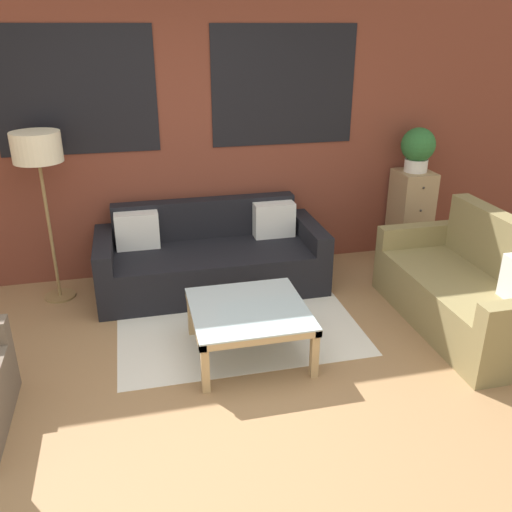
# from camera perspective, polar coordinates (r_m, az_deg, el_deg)

# --- Properties ---
(ground_plane) EXTENTS (16.00, 16.00, 0.00)m
(ground_plane) POSITION_cam_1_polar(r_m,az_deg,el_deg) (3.65, -1.75, -16.60)
(ground_plane) COLOR #9E754C
(wall_back_brick) EXTENTS (8.40, 0.09, 2.80)m
(wall_back_brick) POSITION_cam_1_polar(r_m,az_deg,el_deg) (5.31, -7.42, 12.91)
(wall_back_brick) COLOR brown
(wall_back_brick) RESTS_ON ground_plane
(rug) EXTENTS (1.98, 1.63, 0.00)m
(rug) POSITION_cam_1_polar(r_m,az_deg,el_deg) (4.71, -2.21, -6.60)
(rug) COLOR silver
(rug) RESTS_ON ground_plane
(couch_dark) EXTENTS (2.10, 0.88, 0.78)m
(couch_dark) POSITION_cam_1_polar(r_m,az_deg,el_deg) (5.18, -4.77, -0.33)
(couch_dark) COLOR black
(couch_dark) RESTS_ON ground_plane
(settee_vintage) EXTENTS (0.80, 1.69, 0.92)m
(settee_vintage) POSITION_cam_1_polar(r_m,az_deg,el_deg) (4.81, 21.58, -3.49)
(settee_vintage) COLOR olive
(settee_vintage) RESTS_ON ground_plane
(coffee_table) EXTENTS (0.86, 0.86, 0.40)m
(coffee_table) POSITION_cam_1_polar(r_m,az_deg,el_deg) (4.07, -0.78, -6.18)
(coffee_table) COLOR silver
(coffee_table) RESTS_ON ground_plane
(floor_lamp) EXTENTS (0.41, 0.41, 1.53)m
(floor_lamp) POSITION_cam_1_polar(r_m,az_deg,el_deg) (4.95, -21.98, 9.86)
(floor_lamp) COLOR olive
(floor_lamp) RESTS_ON ground_plane
(drawer_cabinet) EXTENTS (0.36, 0.41, 0.95)m
(drawer_cabinet) POSITION_cam_1_polar(r_m,az_deg,el_deg) (5.98, 15.89, 4.13)
(drawer_cabinet) COLOR tan
(drawer_cabinet) RESTS_ON ground_plane
(potted_plant) EXTENTS (0.34, 0.34, 0.45)m
(potted_plant) POSITION_cam_1_polar(r_m,az_deg,el_deg) (5.79, 16.68, 10.86)
(potted_plant) COLOR silver
(potted_plant) RESTS_ON drawer_cabinet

